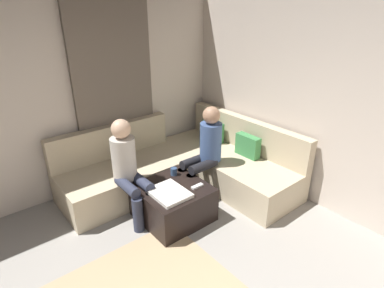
# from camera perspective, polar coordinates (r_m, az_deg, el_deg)

# --- Properties ---
(wall_left) EXTENTS (0.12, 6.00, 2.70)m
(wall_left) POSITION_cam_1_polar(r_m,az_deg,el_deg) (4.03, -31.49, 6.38)
(wall_left) COLOR beige
(wall_left) RESTS_ON ground_plane
(curtain_panel) EXTENTS (0.06, 1.10, 2.50)m
(curtain_panel) POSITION_cam_1_polar(r_m,az_deg,el_deg) (4.31, -13.89, 8.83)
(curtain_panel) COLOR #726659
(curtain_panel) RESTS_ON ground_plane
(sectional_couch) EXTENTS (2.10, 2.55, 0.87)m
(sectional_couch) POSITION_cam_1_polar(r_m,az_deg,el_deg) (4.34, -1.25, -4.13)
(sectional_couch) COLOR #C6B593
(sectional_couch) RESTS_ON ground_plane
(ottoman) EXTENTS (0.76, 0.76, 0.42)m
(ottoman) POSITION_cam_1_polar(r_m,az_deg,el_deg) (3.74, -3.49, -10.63)
(ottoman) COLOR black
(ottoman) RESTS_ON ground_plane
(folded_blanket) EXTENTS (0.44, 0.36, 0.04)m
(folded_blanket) POSITION_cam_1_polar(r_m,az_deg,el_deg) (3.48, -4.22, -8.96)
(folded_blanket) COLOR white
(folded_blanket) RESTS_ON ottoman
(coffee_mug) EXTENTS (0.08, 0.08, 0.10)m
(coffee_mug) POSITION_cam_1_polar(r_m,az_deg,el_deg) (3.84, -3.36, -5.05)
(coffee_mug) COLOR #334C72
(coffee_mug) RESTS_ON ottoman
(game_remote) EXTENTS (0.05, 0.15, 0.02)m
(game_remote) POSITION_cam_1_polar(r_m,az_deg,el_deg) (3.61, 0.97, -7.75)
(game_remote) COLOR white
(game_remote) RESTS_ON ottoman
(person_on_couch_back) EXTENTS (0.30, 0.60, 1.20)m
(person_on_couch_back) POSITION_cam_1_polar(r_m,az_deg,el_deg) (3.97, 2.39, -0.91)
(person_on_couch_back) COLOR black
(person_on_couch_back) RESTS_ON ground_plane
(person_on_couch_side) EXTENTS (0.60, 0.30, 1.20)m
(person_on_couch_side) POSITION_cam_1_polar(r_m,az_deg,el_deg) (3.61, -11.57, -4.10)
(person_on_couch_side) COLOR #2D3347
(person_on_couch_side) RESTS_ON ground_plane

